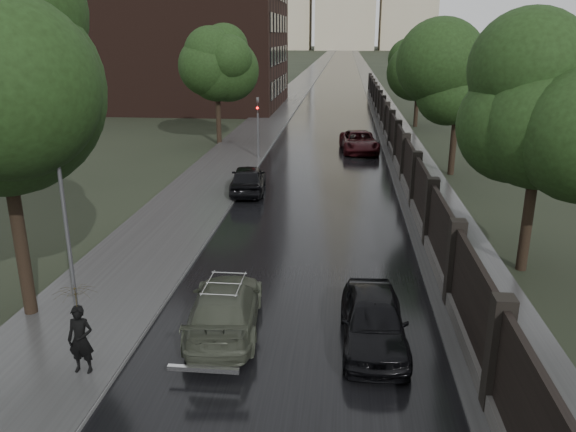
{
  "coord_description": "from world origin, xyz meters",
  "views": [
    {
      "loc": [
        1.23,
        -10.73,
        7.79
      ],
      "look_at": [
        -0.71,
        8.57,
        1.5
      ],
      "focal_mm": 35.0,
      "sensor_mm": 36.0,
      "label": 1
    }
  ],
  "objects_px": {
    "volga_sedan": "(225,307)",
    "car_right_far": "(359,142)",
    "tree_right_c": "(419,69)",
    "car_right_near": "(373,320)",
    "tree_right_a": "(540,127)",
    "tree_left_far": "(217,72)",
    "tree_right_b": "(458,88)",
    "lamp_post": "(70,253)",
    "traffic_light": "(258,123)",
    "hatchback_left": "(248,179)",
    "pedestrian_umbrella": "(76,304)"
  },
  "relations": [
    {
      "from": "tree_right_c",
      "to": "pedestrian_umbrella",
      "type": "relative_size",
      "value": 2.65
    },
    {
      "from": "car_right_near",
      "to": "car_right_far",
      "type": "distance_m",
      "value": 25.65
    },
    {
      "from": "traffic_light",
      "to": "pedestrian_umbrella",
      "type": "relative_size",
      "value": 1.51
    },
    {
      "from": "tree_left_far",
      "to": "volga_sedan",
      "type": "xyz_separation_m",
      "value": [
        6.13,
        -27.13,
        -4.57
      ]
    },
    {
      "from": "car_right_far",
      "to": "car_right_near",
      "type": "bearing_deg",
      "value": -95.98
    },
    {
      "from": "tree_left_far",
      "to": "volga_sedan",
      "type": "relative_size",
      "value": 1.6
    },
    {
      "from": "volga_sedan",
      "to": "car_right_near",
      "type": "height_order",
      "value": "car_right_near"
    },
    {
      "from": "tree_right_b",
      "to": "car_right_far",
      "type": "height_order",
      "value": "tree_right_b"
    },
    {
      "from": "tree_left_far",
      "to": "volga_sedan",
      "type": "bearing_deg",
      "value": -77.28
    },
    {
      "from": "tree_right_c",
      "to": "car_right_near",
      "type": "height_order",
      "value": "tree_right_c"
    },
    {
      "from": "traffic_light",
      "to": "car_right_far",
      "type": "relative_size",
      "value": 0.78
    },
    {
      "from": "tree_right_a",
      "to": "volga_sedan",
      "type": "relative_size",
      "value": 1.52
    },
    {
      "from": "tree_right_a",
      "to": "volga_sedan",
      "type": "distance_m",
      "value": 11.51
    },
    {
      "from": "volga_sedan",
      "to": "lamp_post",
      "type": "bearing_deg",
      "value": 15.77
    },
    {
      "from": "tree_right_c",
      "to": "lamp_post",
      "type": "relative_size",
      "value": 1.37
    },
    {
      "from": "car_right_far",
      "to": "tree_right_a",
      "type": "bearing_deg",
      "value": -81.11
    },
    {
      "from": "tree_right_b",
      "to": "tree_right_c",
      "type": "xyz_separation_m",
      "value": [
        0.0,
        18.0,
        0.0
      ]
    },
    {
      "from": "traffic_light",
      "to": "hatchback_left",
      "type": "distance_m",
      "value": 8.33
    },
    {
      "from": "lamp_post",
      "to": "car_right_near",
      "type": "xyz_separation_m",
      "value": [
        7.54,
        0.96,
        -1.97
      ]
    },
    {
      "from": "tree_right_b",
      "to": "hatchback_left",
      "type": "relative_size",
      "value": 1.63
    },
    {
      "from": "tree_right_b",
      "to": "pedestrian_umbrella",
      "type": "relative_size",
      "value": 2.65
    },
    {
      "from": "car_right_near",
      "to": "tree_left_far",
      "type": "bearing_deg",
      "value": 108.67
    },
    {
      "from": "tree_left_far",
      "to": "tree_right_b",
      "type": "xyz_separation_m",
      "value": [
        15.5,
        -8.0,
        -0.29
      ]
    },
    {
      "from": "hatchback_left",
      "to": "pedestrian_umbrella",
      "type": "relative_size",
      "value": 1.63
    },
    {
      "from": "tree_left_far",
      "to": "tree_right_b",
      "type": "distance_m",
      "value": 17.45
    },
    {
      "from": "tree_right_b",
      "to": "tree_right_c",
      "type": "bearing_deg",
      "value": 90.0
    },
    {
      "from": "car_right_near",
      "to": "lamp_post",
      "type": "bearing_deg",
      "value": -174.27
    },
    {
      "from": "car_right_far",
      "to": "pedestrian_umbrella",
      "type": "relative_size",
      "value": 1.95
    },
    {
      "from": "hatchback_left",
      "to": "car_right_far",
      "type": "xyz_separation_m",
      "value": [
        5.88,
        11.25,
        -0.02
      ]
    },
    {
      "from": "pedestrian_umbrella",
      "to": "volga_sedan",
      "type": "bearing_deg",
      "value": 41.14
    },
    {
      "from": "hatchback_left",
      "to": "tree_left_far",
      "type": "bearing_deg",
      "value": -77.04
    },
    {
      "from": "tree_right_a",
      "to": "volga_sedan",
      "type": "height_order",
      "value": "tree_right_a"
    },
    {
      "from": "car_right_far",
      "to": "pedestrian_umbrella",
      "type": "xyz_separation_m",
      "value": [
        -7.04,
        -27.82,
        1.2
      ]
    },
    {
      "from": "volga_sedan",
      "to": "pedestrian_umbrella",
      "type": "xyz_separation_m",
      "value": [
        -2.88,
        -2.57,
        1.25
      ]
    },
    {
      "from": "volga_sedan",
      "to": "car_right_far",
      "type": "bearing_deg",
      "value": -104.79
    },
    {
      "from": "volga_sedan",
      "to": "pedestrian_umbrella",
      "type": "distance_m",
      "value": 4.06
    },
    {
      "from": "tree_left_far",
      "to": "tree_right_b",
      "type": "relative_size",
      "value": 1.05
    },
    {
      "from": "tree_left_far",
      "to": "traffic_light",
      "type": "relative_size",
      "value": 1.85
    },
    {
      "from": "car_right_far",
      "to": "pedestrian_umbrella",
      "type": "bearing_deg",
      "value": -109.84
    },
    {
      "from": "car_right_near",
      "to": "hatchback_left",
      "type": "bearing_deg",
      "value": 110.18
    },
    {
      "from": "tree_right_c",
      "to": "hatchback_left",
      "type": "height_order",
      "value": "tree_right_c"
    },
    {
      "from": "tree_right_a",
      "to": "pedestrian_umbrella",
      "type": "bearing_deg",
      "value": -147.83
    },
    {
      "from": "tree_right_c",
      "to": "volga_sedan",
      "type": "distance_m",
      "value": 38.54
    },
    {
      "from": "tree_right_c",
      "to": "car_right_near",
      "type": "relative_size",
      "value": 1.69
    },
    {
      "from": "lamp_post",
      "to": "volga_sedan",
      "type": "relative_size",
      "value": 1.11
    },
    {
      "from": "lamp_post",
      "to": "hatchback_left",
      "type": "xyz_separation_m",
      "value": [
        1.8,
        15.36,
        -1.94
      ]
    },
    {
      "from": "tree_right_c",
      "to": "tree_right_a",
      "type": "bearing_deg",
      "value": -90.0
    },
    {
      "from": "tree_left_far",
      "to": "tree_right_a",
      "type": "height_order",
      "value": "tree_left_far"
    },
    {
      "from": "tree_left_far",
      "to": "hatchback_left",
      "type": "bearing_deg",
      "value": -71.48
    },
    {
      "from": "tree_left_far",
      "to": "tree_right_c",
      "type": "relative_size",
      "value": 1.05
    }
  ]
}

